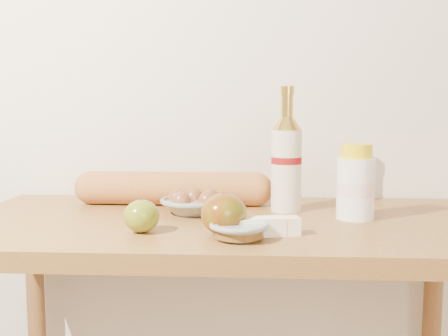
{
  "coord_description": "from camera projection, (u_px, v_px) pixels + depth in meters",
  "views": [
    {
      "loc": [
        0.07,
        -0.06,
        1.17
      ],
      "look_at": [
        0.0,
        1.15,
        1.02
      ],
      "focal_mm": 45.0,
      "sensor_mm": 36.0,
      "label": 1
    }
  ],
  "objects": [
    {
      "name": "bourbon_bottle",
      "position": [
        286.0,
        161.0,
        1.35
      ],
      "size": [
        0.09,
        0.09,
        0.3
      ],
      "rotation": [
        0.0,
        0.0,
        0.25
      ],
      "color": "beige",
      "rests_on": "table"
    },
    {
      "name": "apple_yellowgreen",
      "position": [
        142.0,
        216.0,
        1.14
      ],
      "size": [
        0.08,
        0.08,
        0.07
      ],
      "rotation": [
        0.0,
        0.0,
        -0.14
      ],
      "color": "olive",
      "rests_on": "table"
    },
    {
      "name": "butter_stick",
      "position": [
        267.0,
        227.0,
        1.11
      ],
      "size": [
        0.13,
        0.06,
        0.04
      ],
      "rotation": [
        0.0,
        0.0,
        0.23
      ],
      "color": "#FFF5C5",
      "rests_on": "table"
    },
    {
      "name": "apple_redgreen_right",
      "position": [
        224.0,
        214.0,
        1.11
      ],
      "size": [
        0.09,
        0.09,
        0.09
      ],
      "rotation": [
        0.0,
        0.0,
        -0.01
      ],
      "color": "maroon",
      "rests_on": "table"
    },
    {
      "name": "egg_bowl",
      "position": [
        194.0,
        204.0,
        1.33
      ],
      "size": [
        0.19,
        0.19,
        0.06
      ],
      "rotation": [
        0.0,
        0.0,
        0.17
      ],
      "color": "gray",
      "rests_on": "table"
    },
    {
      "name": "baguette",
      "position": [
        173.0,
        188.0,
        1.44
      ],
      "size": [
        0.51,
        0.09,
        0.09
      ],
      "rotation": [
        0.0,
        0.0,
        -0.01
      ],
      "color": "#C87D3D",
      "rests_on": "table"
    },
    {
      "name": "syrup_bowl",
      "position": [
        241.0,
        231.0,
        1.08
      ],
      "size": [
        0.13,
        0.13,
        0.03
      ],
      "rotation": [
        0.0,
        0.0,
        0.26
      ],
      "color": "gray",
      "rests_on": "table"
    },
    {
      "name": "table",
      "position": [
        225.0,
        272.0,
        1.28
      ],
      "size": [
        1.2,
        0.6,
        0.9
      ],
      "color": "olive",
      "rests_on": "ground"
    },
    {
      "name": "cream_bottle",
      "position": [
        356.0,
        184.0,
        1.26
      ],
      "size": [
        0.09,
        0.09,
        0.17
      ],
      "rotation": [
        0.0,
        0.0,
        -0.01
      ],
      "color": "white",
      "rests_on": "table"
    },
    {
      "name": "sugar_bowl",
      "position": [
        239.0,
        231.0,
        1.08
      ],
      "size": [
        0.14,
        0.14,
        0.03
      ],
      "rotation": [
        0.0,
        0.0,
        -0.24
      ],
      "color": "gray",
      "rests_on": "table"
    },
    {
      "name": "back_wall",
      "position": [
        232.0,
        52.0,
        1.55
      ],
      "size": [
        3.5,
        0.02,
        2.6
      ],
      "primitive_type": "cube",
      "color": "beige",
      "rests_on": "ground"
    }
  ]
}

